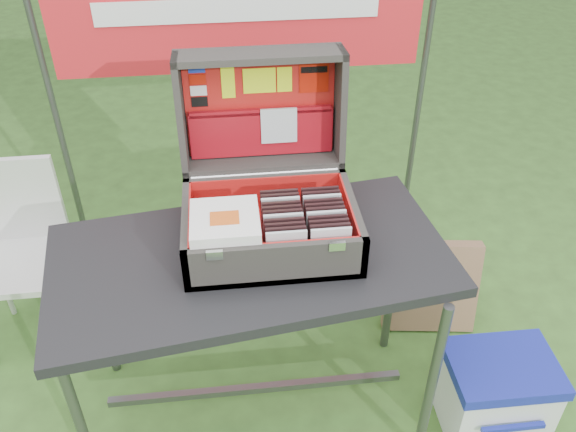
{
  "coord_description": "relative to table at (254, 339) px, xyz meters",
  "views": [
    {
      "loc": [
        -0.08,
        -1.49,
        2.14
      ],
      "look_at": [
        0.1,
        0.1,
        0.94
      ],
      "focal_mm": 38.0,
      "sensor_mm": 36.0,
      "label": 1
    }
  ],
  "objects": [
    {
      "name": "ground",
      "position": [
        0.03,
        -0.05,
        -0.41
      ],
      "size": [
        80.0,
        80.0,
        0.0
      ],
      "primitive_type": "plane",
      "color": "#375A24",
      "rests_on": "ground"
    },
    {
      "name": "table",
      "position": [
        0.0,
        0.0,
        0.0
      ],
      "size": [
        1.39,
        0.83,
        0.82
      ],
      "primitive_type": null,
      "rotation": [
        0.0,
        0.0,
        0.13
      ],
      "color": "black",
      "rests_on": "ground"
    },
    {
      "name": "table_top",
      "position": [
        0.0,
        0.0,
        0.39
      ],
      "size": [
        1.39,
        0.83,
        0.04
      ],
      "primitive_type": "cube",
      "rotation": [
        0.0,
        0.0,
        0.13
      ],
      "color": "black",
      "rests_on": "ground"
    },
    {
      "name": "table_leg_fl",
      "position": [
        -0.6,
        -0.27,
        -0.02
      ],
      "size": [
        0.04,
        0.04,
        0.78
      ],
      "primitive_type": "cylinder",
      "color": "#59595B",
      "rests_on": "ground"
    },
    {
      "name": "table_leg_fr",
      "position": [
        0.6,
        -0.27,
        -0.02
      ],
      "size": [
        0.04,
        0.04,
        0.78
      ],
      "primitive_type": "cylinder",
      "color": "#59595B",
      "rests_on": "ground"
    },
    {
      "name": "table_leg_bl",
      "position": [
        -0.6,
        0.27,
        -0.02
      ],
      "size": [
        0.04,
        0.04,
        0.78
      ],
      "primitive_type": "cylinder",
      "color": "#59595B",
      "rests_on": "ground"
    },
    {
      "name": "table_leg_br",
      "position": [
        0.6,
        0.27,
        -0.02
      ],
      "size": [
        0.04,
        0.04,
        0.78
      ],
      "primitive_type": "cylinder",
      "color": "#59595B",
      "rests_on": "ground"
    },
    {
      "name": "table_brace",
      "position": [
        0.0,
        -0.0,
        -0.29
      ],
      "size": [
        1.17,
        0.03,
        0.03
      ],
      "primitive_type": "cube",
      "color": "#59595B",
      "rests_on": "ground"
    },
    {
      "name": "suitcase",
      "position": [
        0.07,
        0.11,
        0.69
      ],
      "size": [
        0.57,
        0.57,
        0.55
      ],
      "primitive_type": null,
      "color": "#48453F",
      "rests_on": "table"
    },
    {
      "name": "suitcase_base_bottom",
      "position": [
        0.07,
        0.05,
        0.42
      ],
      "size": [
        0.57,
        0.41,
        0.02
      ],
      "primitive_type": "cube",
      "color": "#48453F",
      "rests_on": "table_top"
    },
    {
      "name": "suitcase_base_wall_front",
      "position": [
        0.07,
        -0.15,
        0.49
      ],
      "size": [
        0.57,
        0.02,
        0.15
      ],
      "primitive_type": "cube",
      "color": "#48453F",
      "rests_on": "table_top"
    },
    {
      "name": "suitcase_base_wall_back",
      "position": [
        0.07,
        0.24,
        0.49
      ],
      "size": [
        0.57,
        0.02,
        0.15
      ],
      "primitive_type": "cube",
      "color": "#48453F",
      "rests_on": "table_top"
    },
    {
      "name": "suitcase_base_wall_left",
      "position": [
        -0.2,
        0.05,
        0.49
      ],
      "size": [
        0.02,
        0.41,
        0.15
      ],
      "primitive_type": "cube",
      "color": "#48453F",
      "rests_on": "table_top"
    },
    {
      "name": "suitcase_base_wall_right",
      "position": [
        0.35,
        0.05,
        0.49
      ],
      "size": [
        0.02,
        0.41,
        0.15
      ],
      "primitive_type": "cube",
      "color": "#48453F",
      "rests_on": "table_top"
    },
    {
      "name": "suitcase_liner_floor",
      "position": [
        0.07,
        0.05,
        0.44
      ],
      "size": [
        0.53,
        0.36,
        0.01
      ],
      "primitive_type": "cube",
      "color": "red",
      "rests_on": "suitcase_base_bottom"
    },
    {
      "name": "suitcase_latch_left",
      "position": [
        -0.11,
        -0.16,
        0.56
      ],
      "size": [
        0.05,
        0.01,
        0.03
      ],
      "primitive_type": "cube",
      "color": "silver",
      "rests_on": "suitcase_base_wall_front"
    },
    {
      "name": "suitcase_latch_right",
      "position": [
        0.26,
        -0.16,
        0.56
      ],
      "size": [
        0.05,
        0.01,
        0.03
      ],
      "primitive_type": "cube",
      "color": "silver",
      "rests_on": "suitcase_base_wall_front"
    },
    {
      "name": "suitcase_hinge",
      "position": [
        0.07,
        0.25,
        0.57
      ],
      "size": [
        0.51,
        0.02,
        0.02
      ],
      "primitive_type": "cylinder",
      "rotation": [
        0.0,
        1.57,
        0.0
      ],
      "color": "silver",
      "rests_on": "suitcase_base_wall_back"
    },
    {
      "name": "suitcase_lid_back",
      "position": [
        0.07,
        0.41,
        0.76
      ],
      "size": [
        0.57,
        0.06,
        0.41
      ],
      "primitive_type": "cube",
      "rotation": [
        -1.67,
        0.0,
        0.0
      ],
      "color": "#48453F",
      "rests_on": "suitcase_base_wall_back"
    },
    {
      "name": "suitcase_lid_rim_far",
      "position": [
        0.07,
        0.36,
        0.95
      ],
      "size": [
        0.57,
        0.15,
        0.04
      ],
      "primitive_type": "cube",
      "rotation": [
        -1.67,
        0.0,
        0.0
      ],
      "color": "#48453F",
      "rests_on": "suitcase_lid_back"
    },
    {
      "name": "suitcase_lid_rim_near",
      "position": [
        0.07,
        0.33,
        0.57
      ],
      "size": [
        0.57,
        0.15,
        0.04
      ],
      "primitive_type": "cube",
      "rotation": [
        -1.67,
        0.0,
        0.0
      ],
      "color": "#48453F",
      "rests_on": "suitcase_lid_back"
    },
    {
      "name": "suitcase_lid_rim_left",
      "position": [
        -0.2,
        0.35,
        0.76
      ],
      "size": [
        0.02,
        0.19,
        0.42
      ],
      "primitive_type": "cube",
      "rotation": [
        -1.67,
        0.0,
        0.0
      ],
      "color": "#48453F",
      "rests_on": "suitcase_lid_back"
    },
    {
      "name": "suitcase_lid_rim_right",
      "position": [
        0.35,
        0.35,
        0.76
      ],
      "size": [
        0.02,
        0.19,
        0.42
      ],
      "primitive_type": "cube",
      "rotation": [
        -1.67,
        0.0,
        0.0
      ],
      "color": "#48453F",
      "rests_on": "suitcase_lid_back"
    },
    {
      "name": "suitcase_lid_liner",
      "position": [
        0.07,
        0.4,
        0.76
      ],
      "size": [
        0.52,
        0.04,
        0.36
      ],
      "primitive_type": "cube",
      "rotation": [
        -1.67,
        0.0,
        0.0
      ],
      "color": "red",
      "rests_on": "suitcase_lid_back"
    },
    {
      "name": "suitcase_liner_wall_front",
      "position": [
        0.07,
        -0.13,
        0.5
      ],
      "size": [
        0.53,
        0.01,
        0.13
      ],
      "primitive_type": "cube",
      "color": "red",
      "rests_on": "suitcase_base_bottom"
    },
    {
      "name": "suitcase_liner_wall_back",
      "position": [
        0.07,
        0.23,
        0.5
      ],
      "size": [
        0.53,
        0.01,
        0.13
      ],
      "primitive_type": "cube",
      "color": "red",
      "rests_on": "suitcase_base_bottom"
    },
    {
      "name": "suitcase_liner_wall_left",
      "position": [
        -0.19,
        0.05,
        0.5
      ],
      "size": [
        0.01,
        0.36,
        0.13
      ],
      "primitive_type": "cube",
      "color": "red",
      "rests_on": "suitcase_base_bottom"
    },
    {
      "name": "suitcase_liner_wall_right",
      "position": [
        0.33,
        0.05,
        0.5
      ],
      "size": [
        0.01,
        0.36,
        0.13
      ],
      "primitive_type": "cube",
      "color": "red",
      "rests_on": "suitcase_base_bottom"
    },
    {
      "name": "suitcase_lid_pocket",
      "position": [
        0.07,
        0.37,
        0.66
      ],
      "size": [
        0.51,
        0.05,
        0.17
      ],
      "primitive_type": "cube",
      "rotation": [
        -1.67,
        0.0,
        0.0
      ],
      "color": "maroon",
      "rests_on": "suitcase_lid_liner"
    },
    {
      "name": "suitcase_pocket_edge",
      "position": [
        0.07,
        0.37,
        0.75
      ],
      "size": [
        0.5,
        0.02,
        0.02
      ],
      "primitive_type": "cube",
      "rotation": [
        -1.67,
        0.0,
        0.0
      ],
      "color": "maroon",
      "rests_on": "suitcase_lid_pocket"
    },
    {
      "name": "suitcase_pocket_cd",
      "position": [
        0.14,
        0.35,
        0.7
      ],
      "size": [
        0.13,
        0.02,
        0.13
      ],
      "primitive_type": "cube",
      "rotation": [
        -1.67,
        0.0,
        0.0
      ],
      "color": "silver",
      "rests_on": "suitcase_lid_pocket"
    },
    {
      "name": "lid_sticker_cc_a",
      "position": [
        -0.13,
        0.41,
        0.9
      ],
      "size": [
        0.06,
        0.01,
        0.03
      ],
      "primitive_type": "cube",
      "rotation": [
        -1.67,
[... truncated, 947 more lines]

